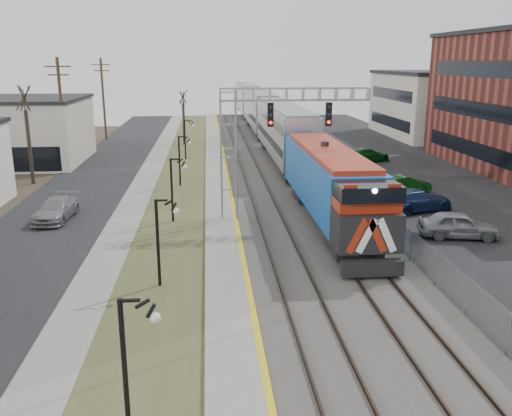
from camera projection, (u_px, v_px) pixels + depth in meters
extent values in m
cube|color=black|center=(76.00, 197.00, 39.74)|extent=(7.00, 120.00, 0.04)
cube|color=gray|center=(138.00, 195.00, 40.13)|extent=(2.00, 120.00, 0.08)
cube|color=#444C28|center=(179.00, 195.00, 40.39)|extent=(4.00, 120.00, 0.06)
cube|color=gray|center=(219.00, 193.00, 40.62)|extent=(2.00, 120.00, 0.24)
cube|color=#595651|center=(285.00, 191.00, 41.05)|extent=(8.00, 120.00, 0.20)
cube|color=black|center=(437.00, 189.00, 42.11)|extent=(16.00, 120.00, 0.04)
cube|color=gold|center=(230.00, 191.00, 40.66)|extent=(0.24, 120.00, 0.01)
cube|color=#2D2119|center=(249.00, 190.00, 40.77)|extent=(0.08, 120.00, 0.15)
cube|color=#2D2119|center=(268.00, 190.00, 40.90)|extent=(0.08, 120.00, 0.15)
cube|color=#2D2119|center=(295.00, 189.00, 41.07)|extent=(0.08, 120.00, 0.15)
cube|color=#2D2119|center=(314.00, 189.00, 41.20)|extent=(0.08, 120.00, 0.15)
cube|color=#1455AA|center=(331.00, 186.00, 32.21)|extent=(3.00, 17.00, 4.25)
cube|color=black|center=(372.00, 268.00, 24.32)|extent=(2.80, 0.50, 0.70)
cube|color=#ADB0B8|center=(284.00, 133.00, 51.57)|extent=(3.00, 22.00, 5.33)
cube|color=#ADB0B8|center=(261.00, 111.00, 73.48)|extent=(3.00, 22.00, 5.33)
cube|color=#ADB0B8|center=(248.00, 100.00, 95.39)|extent=(3.00, 22.00, 5.33)
cube|color=gray|center=(228.00, 158.00, 32.91)|extent=(1.00, 1.00, 8.00)
cube|color=gray|center=(295.00, 94.00, 32.27)|extent=(9.00, 0.80, 0.80)
cube|color=black|center=(270.00, 115.00, 32.01)|extent=(0.35, 0.25, 1.40)
cube|color=black|center=(329.00, 114.00, 32.31)|extent=(0.35, 0.25, 1.40)
cylinder|color=black|center=(125.00, 370.00, 13.92)|extent=(0.14, 0.14, 4.00)
cylinder|color=black|center=(158.00, 244.00, 23.53)|extent=(0.14, 0.14, 4.00)
cylinder|color=black|center=(172.00, 191.00, 33.14)|extent=(0.14, 0.14, 4.00)
cylinder|color=black|center=(180.00, 161.00, 42.75)|extent=(0.14, 0.14, 4.00)
cylinder|color=black|center=(185.00, 140.00, 54.28)|extent=(0.14, 0.14, 4.00)
cylinder|color=#4C3823|center=(62.00, 116.00, 47.78)|extent=(0.28, 0.28, 10.00)
cylinder|color=#4C3823|center=(103.00, 100.00, 67.00)|extent=(0.28, 0.28, 10.00)
cube|color=gray|center=(339.00, 181.00, 41.23)|extent=(0.04, 120.00, 1.60)
cube|color=#BAB4A3|center=(9.00, 132.00, 52.56)|extent=(14.00, 12.00, 6.00)
cube|color=#BAB4A3|center=(449.00, 105.00, 71.09)|extent=(16.00, 18.00, 8.00)
cylinder|color=#382D23|center=(30.00, 147.00, 43.38)|extent=(0.30, 0.30, 5.95)
cylinder|color=#382D23|center=(184.00, 124.00, 63.73)|extent=(0.30, 0.30, 4.90)
imported|color=navy|center=(416.00, 201.00, 35.80)|extent=(5.50, 3.51, 1.48)
imported|color=gray|center=(459.00, 225.00, 30.42)|extent=(4.65, 2.59, 1.49)
imported|color=#0C3C10|center=(405.00, 185.00, 40.89)|extent=(4.07, 1.88, 1.29)
imported|color=gray|center=(56.00, 210.00, 33.90)|extent=(2.25, 4.80, 1.35)
imported|color=#0D4516|center=(367.00, 155.00, 53.36)|extent=(5.03, 3.28, 1.36)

